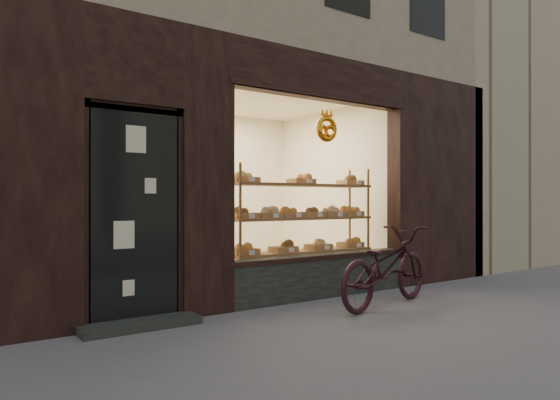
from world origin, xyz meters
TOP-DOWN VIEW (x-y plane):
  - ground at (0.00, 0.00)m, footprint 90.00×90.00m
  - neighbor_right at (9.60, 5.50)m, footprint 12.00×7.00m
  - display_shelf at (0.45, 2.55)m, footprint 2.20×0.45m
  - bicycle at (0.72, 1.27)m, footprint 1.86×0.97m

SIDE VIEW (x-z plane):
  - ground at x=0.00m, z-range 0.00..0.00m
  - bicycle at x=0.72m, z-range 0.00..0.93m
  - display_shelf at x=0.45m, z-range 0.00..1.70m
  - neighbor_right at x=9.60m, z-range 0.00..9.00m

